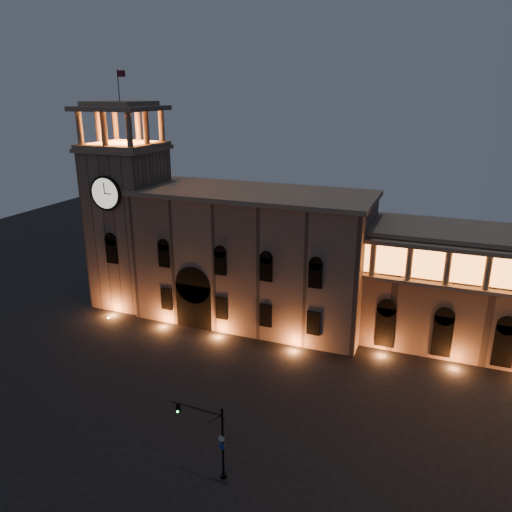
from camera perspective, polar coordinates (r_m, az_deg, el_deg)
name	(u,v)px	position (r m, az deg, el deg)	size (l,w,h in m)	color
ground	(191,410)	(51.50, -7.49, -17.01)	(160.00, 160.00, 0.00)	black
government_building	(253,257)	(66.19, -0.37, -0.06)	(30.80, 12.80, 17.60)	#7D6251
clock_tower	(129,219)	(72.93, -14.28, 4.16)	(9.80, 9.80, 32.40)	#7D6251
traffic_light	(214,439)	(42.22, -4.85, -20.14)	(4.77, 0.57, 6.54)	black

